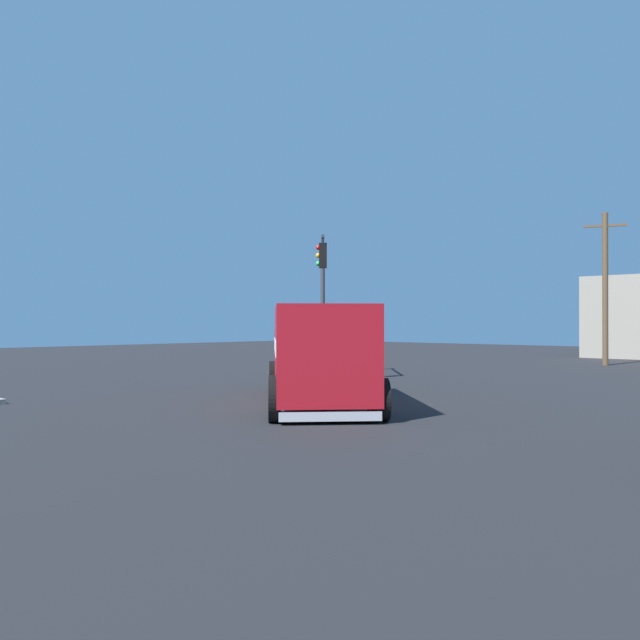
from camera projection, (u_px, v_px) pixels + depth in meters
ground_plane at (345, 403)px, 18.48m from camera, size 100.00×100.00×0.00m
delivery_truck at (318, 353)px, 18.26m from camera, size 7.94×7.62×2.71m
traffic_light_primary at (322, 286)px, 27.51m from camera, size 3.22×3.46×5.84m
utility_pole at (605, 286)px, 34.91m from camera, size 2.07×0.97×8.25m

